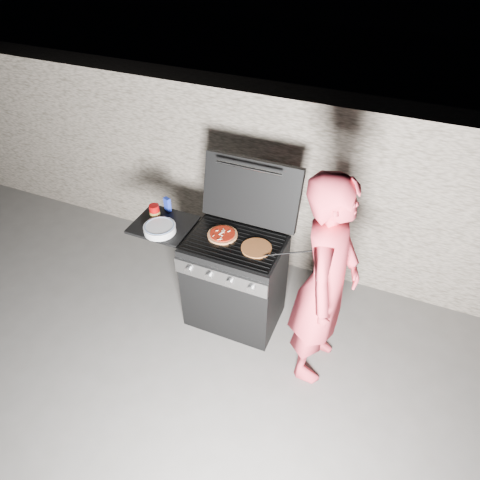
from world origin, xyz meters
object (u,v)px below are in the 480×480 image
at_px(gas_grill, 209,274).
at_px(person, 326,284).
at_px(pizza_topped, 222,234).
at_px(sauce_jar, 155,212).

xyz_separation_m(gas_grill, person, (1.05, -0.19, 0.46)).
distance_m(gas_grill, pizza_topped, 0.49).
bearing_deg(sauce_jar, pizza_topped, -0.18).
bearing_deg(sauce_jar, gas_grill, -4.63).
bearing_deg(pizza_topped, sauce_jar, 179.82).
height_order(sauce_jar, person, person).
bearing_deg(gas_grill, person, -10.08).
height_order(gas_grill, pizza_topped, pizza_topped).
bearing_deg(person, sauce_jar, 82.94).
distance_m(pizza_topped, sauce_jar, 0.65).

